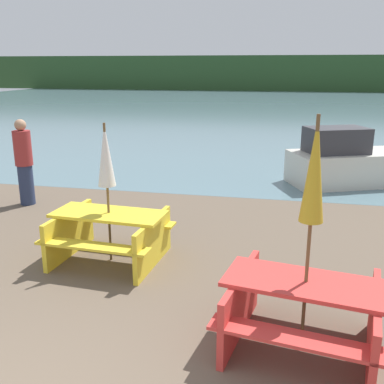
{
  "coord_description": "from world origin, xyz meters",
  "views": [
    {
      "loc": [
        2.21,
        -2.31,
        2.86
      ],
      "look_at": [
        0.75,
        4.65,
        0.85
      ],
      "focal_mm": 42.0,
      "sensor_mm": 36.0,
      "label": 1
    }
  ],
  "objects_px": {
    "boat": "(352,163)",
    "picnic_table_yellow": "(110,232)",
    "umbrella_gold": "(314,173)",
    "umbrella_white": "(106,157)",
    "picnic_table_red": "(304,308)",
    "person": "(24,162)"
  },
  "relations": [
    {
      "from": "picnic_table_red",
      "to": "boat",
      "type": "distance_m",
      "value": 7.36
    },
    {
      "from": "umbrella_gold",
      "to": "boat",
      "type": "distance_m",
      "value": 7.48
    },
    {
      "from": "boat",
      "to": "person",
      "type": "distance_m",
      "value": 7.68
    },
    {
      "from": "picnic_table_red",
      "to": "umbrella_white",
      "type": "xyz_separation_m",
      "value": [
        -2.79,
        1.67,
        1.14
      ]
    },
    {
      "from": "boat",
      "to": "person",
      "type": "height_order",
      "value": "person"
    },
    {
      "from": "picnic_table_yellow",
      "to": "umbrella_gold",
      "type": "distance_m",
      "value": 3.55
    },
    {
      "from": "person",
      "to": "picnic_table_yellow",
      "type": "bearing_deg",
      "value": -39.73
    },
    {
      "from": "picnic_table_red",
      "to": "boat",
      "type": "height_order",
      "value": "boat"
    },
    {
      "from": "boat",
      "to": "umbrella_white",
      "type": "bearing_deg",
      "value": -149.48
    },
    {
      "from": "picnic_table_yellow",
      "to": "boat",
      "type": "xyz_separation_m",
      "value": [
        4.14,
        5.56,
        0.08
      ]
    },
    {
      "from": "umbrella_white",
      "to": "picnic_table_red",
      "type": "bearing_deg",
      "value": -30.97
    },
    {
      "from": "picnic_table_red",
      "to": "person",
      "type": "bearing_deg",
      "value": 144.39
    },
    {
      "from": "umbrella_white",
      "to": "person",
      "type": "height_order",
      "value": "umbrella_white"
    },
    {
      "from": "boat",
      "to": "picnic_table_yellow",
      "type": "bearing_deg",
      "value": -149.48
    },
    {
      "from": "umbrella_white",
      "to": "umbrella_gold",
      "type": "bearing_deg",
      "value": -30.97
    },
    {
      "from": "umbrella_gold",
      "to": "person",
      "type": "bearing_deg",
      "value": 144.39
    },
    {
      "from": "umbrella_gold",
      "to": "boat",
      "type": "height_order",
      "value": "umbrella_gold"
    },
    {
      "from": "picnic_table_yellow",
      "to": "umbrella_gold",
      "type": "bearing_deg",
      "value": -30.97
    },
    {
      "from": "umbrella_gold",
      "to": "umbrella_white",
      "type": "xyz_separation_m",
      "value": [
        -2.79,
        1.67,
        -0.28
      ]
    },
    {
      "from": "picnic_table_yellow",
      "to": "umbrella_white",
      "type": "height_order",
      "value": "umbrella_white"
    },
    {
      "from": "umbrella_white",
      "to": "boat",
      "type": "relative_size",
      "value": 0.6
    },
    {
      "from": "umbrella_gold",
      "to": "boat",
      "type": "xyz_separation_m",
      "value": [
        1.35,
        7.23,
        -1.34
      ]
    }
  ]
}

